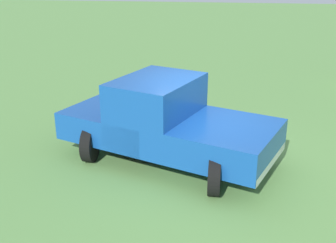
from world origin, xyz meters
name	(u,v)px	position (x,y,z in m)	size (l,w,h in m)	color
ground_plane	(206,166)	(0.00, 0.00, 0.00)	(80.00, 80.00, 0.00)	#5B8C47
pickup_truck	(163,119)	(0.21, 0.95, 0.93)	(3.46, 4.97, 1.81)	black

